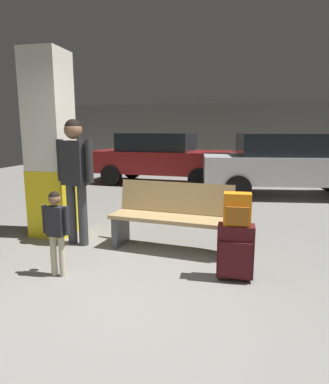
{
  "coord_description": "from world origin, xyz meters",
  "views": [
    {
      "loc": [
        1.0,
        -2.5,
        1.57
      ],
      "look_at": [
        0.14,
        1.3,
        0.85
      ],
      "focal_mm": 30.97,
      "sensor_mm": 36.0,
      "label": 1
    }
  ],
  "objects_px": {
    "structural_pillar": "(51,147)",
    "bench": "(171,217)",
    "suitcase": "(235,251)",
    "backpack_bright": "(237,210)",
    "parked_car_far": "(161,157)",
    "child": "(56,225)",
    "adult": "(75,169)",
    "parked_car_near": "(287,163)"
  },
  "relations": [
    {
      "from": "structural_pillar",
      "to": "bench",
      "type": "height_order",
      "value": "structural_pillar"
    },
    {
      "from": "suitcase",
      "to": "structural_pillar",
      "type": "bearing_deg",
      "value": 159.13
    },
    {
      "from": "backpack_bright",
      "to": "parked_car_far",
      "type": "relative_size",
      "value": 0.08
    },
    {
      "from": "bench",
      "to": "suitcase",
      "type": "xyz_separation_m",
      "value": [
        0.85,
        -0.78,
        -0.12
      ]
    },
    {
      "from": "child",
      "to": "adult",
      "type": "height_order",
      "value": "adult"
    },
    {
      "from": "backpack_bright",
      "to": "child",
      "type": "height_order",
      "value": "same"
    },
    {
      "from": "suitcase",
      "to": "child",
      "type": "distance_m",
      "value": 1.94
    },
    {
      "from": "backpack_bright",
      "to": "parked_car_far",
      "type": "bearing_deg",
      "value": 110.13
    },
    {
      "from": "suitcase",
      "to": "backpack_bright",
      "type": "bearing_deg",
      "value": -62.29
    },
    {
      "from": "adult",
      "to": "parked_car_far",
      "type": "height_order",
      "value": "adult"
    },
    {
      "from": "suitcase",
      "to": "adult",
      "type": "distance_m",
      "value": 2.39
    },
    {
      "from": "backpack_bright",
      "to": "child",
      "type": "distance_m",
      "value": 1.93
    },
    {
      "from": "structural_pillar",
      "to": "child",
      "type": "xyz_separation_m",
      "value": [
        0.85,
        -1.37,
        -0.76
      ]
    },
    {
      "from": "structural_pillar",
      "to": "adult",
      "type": "height_order",
      "value": "structural_pillar"
    },
    {
      "from": "structural_pillar",
      "to": "parked_car_near",
      "type": "bearing_deg",
      "value": 46.0
    },
    {
      "from": "parked_car_near",
      "to": "adult",
      "type": "bearing_deg",
      "value": -127.05
    },
    {
      "from": "bench",
      "to": "parked_car_near",
      "type": "distance_m",
      "value": 4.74
    },
    {
      "from": "adult",
      "to": "parked_car_far",
      "type": "distance_m",
      "value": 5.61
    },
    {
      "from": "parked_car_far",
      "to": "adult",
      "type": "bearing_deg",
      "value": -88.63
    },
    {
      "from": "adult",
      "to": "parked_car_far",
      "type": "relative_size",
      "value": 0.41
    },
    {
      "from": "bench",
      "to": "adult",
      "type": "distance_m",
      "value": 1.46
    },
    {
      "from": "bench",
      "to": "parked_car_near",
      "type": "bearing_deg",
      "value": 65.0
    },
    {
      "from": "suitcase",
      "to": "parked_car_far",
      "type": "relative_size",
      "value": 0.14
    },
    {
      "from": "structural_pillar",
      "to": "child",
      "type": "relative_size",
      "value": 2.87
    },
    {
      "from": "adult",
      "to": "parked_car_near",
      "type": "bearing_deg",
      "value": 52.95
    },
    {
      "from": "bench",
      "to": "backpack_bright",
      "type": "bearing_deg",
      "value": -42.6
    },
    {
      "from": "bench",
      "to": "parked_car_near",
      "type": "relative_size",
      "value": 0.39
    },
    {
      "from": "child",
      "to": "adult",
      "type": "bearing_deg",
      "value": 105.42
    },
    {
      "from": "structural_pillar",
      "to": "parked_car_far",
      "type": "distance_m",
      "value": 5.29
    },
    {
      "from": "structural_pillar",
      "to": "adult",
      "type": "relative_size",
      "value": 1.57
    },
    {
      "from": "backpack_bright",
      "to": "parked_car_near",
      "type": "distance_m",
      "value": 5.2
    },
    {
      "from": "suitcase",
      "to": "backpack_bright",
      "type": "relative_size",
      "value": 1.78
    },
    {
      "from": "structural_pillar",
      "to": "parked_car_far",
      "type": "height_order",
      "value": "structural_pillar"
    },
    {
      "from": "structural_pillar",
      "to": "suitcase",
      "type": "xyz_separation_m",
      "value": [
        2.74,
        -1.05,
        -1.02
      ]
    },
    {
      "from": "adult",
      "to": "bench",
      "type": "bearing_deg",
      "value": 4.54
    },
    {
      "from": "structural_pillar",
      "to": "parked_car_near",
      "type": "xyz_separation_m",
      "value": [
        3.89,
        4.03,
        -0.54
      ]
    },
    {
      "from": "suitcase",
      "to": "adult",
      "type": "height_order",
      "value": "adult"
    },
    {
      "from": "parked_car_near",
      "to": "structural_pillar",
      "type": "bearing_deg",
      "value": -134.0
    },
    {
      "from": "suitcase",
      "to": "adult",
      "type": "relative_size",
      "value": 0.35
    },
    {
      "from": "child",
      "to": "adult",
      "type": "distance_m",
      "value": 1.15
    },
    {
      "from": "backpack_bright",
      "to": "parked_car_near",
      "type": "xyz_separation_m",
      "value": [
        1.15,
        5.07,
        0.03
      ]
    },
    {
      "from": "bench",
      "to": "parked_car_far",
      "type": "bearing_deg",
      "value": 104.77
    }
  ]
}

